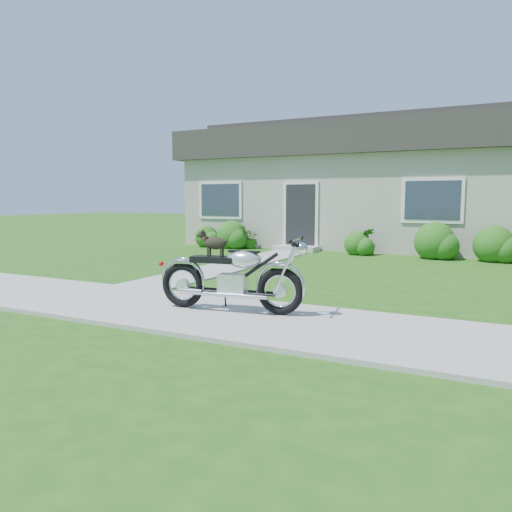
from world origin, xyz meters
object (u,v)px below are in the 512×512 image
(potted_plant_left, at_px, (250,237))
(potted_plant_right, at_px, (368,242))
(house, at_px, (372,184))
(motorcycle_with_dog, at_px, (233,276))

(potted_plant_left, xyz_separation_m, potted_plant_right, (3.92, 0.00, 0.01))
(potted_plant_right, bearing_deg, house, 103.38)
(house, height_order, potted_plant_left, house)
(potted_plant_left, distance_m, potted_plant_right, 3.92)
(motorcycle_with_dog, bearing_deg, house, 87.04)
(potted_plant_right, height_order, motorcycle_with_dog, motorcycle_with_dog)
(house, distance_m, potted_plant_right, 3.96)
(house, bearing_deg, potted_plant_right, -76.62)
(house, xyz_separation_m, potted_plant_left, (-3.10, -3.44, -1.78))
(potted_plant_right, bearing_deg, motorcycle_with_dog, -88.51)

